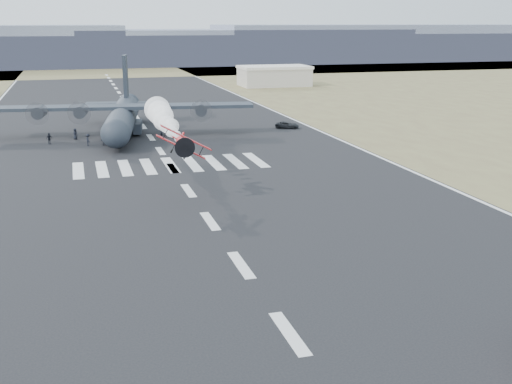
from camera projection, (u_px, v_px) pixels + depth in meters
name	position (u px, v px, depth m)	size (l,w,h in m)	color
ground	(289.00, 333.00, 39.88)	(500.00, 500.00, 0.00)	black
scrub_far	(103.00, 70.00, 253.64)	(500.00, 80.00, 0.00)	brown
runway_markings	(160.00, 151.00, 95.64)	(60.00, 260.00, 0.01)	silver
ridge_seg_d	(99.00, 50.00, 279.84)	(150.00, 50.00, 13.00)	slate
ridge_seg_e	(242.00, 46.00, 296.70)	(150.00, 50.00, 15.00)	slate
ridge_seg_f	(371.00, 43.00, 313.57)	(150.00, 50.00, 17.00)	slate
ridge_seg_g	(486.00, 45.00, 331.21)	(150.00, 50.00, 13.00)	slate
hangar_right	(274.00, 76.00, 190.63)	(20.50, 12.50, 5.90)	#ABA598
aerobatic_biplane	(182.00, 143.00, 68.17)	(5.32, 5.33, 4.00)	red
smoke_trail	(161.00, 115.00, 87.80)	(3.75, 25.25, 3.75)	white
transport_aircraft	(123.00, 115.00, 109.24)	(44.01, 36.11, 12.70)	black
support_vehicle	(287.00, 125.00, 115.80)	(1.97, 4.26, 1.18)	black
crew_a	(162.00, 132.00, 106.78)	(0.61, 0.50, 1.67)	black
crew_b	(179.00, 136.00, 103.29)	(0.87, 0.54, 1.79)	black
crew_c	(88.00, 140.00, 99.35)	(1.21, 0.56, 1.88)	black
crew_d	(49.00, 139.00, 100.87)	(1.02, 0.52, 1.75)	black
crew_e	(75.00, 134.00, 104.86)	(0.88, 0.54, 1.80)	black
crew_f	(104.00, 140.00, 99.69)	(1.57, 0.51, 1.69)	black
crew_g	(105.00, 135.00, 103.79)	(0.63, 0.51, 1.71)	black
crew_h	(112.00, 139.00, 100.61)	(0.87, 0.54, 1.80)	black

